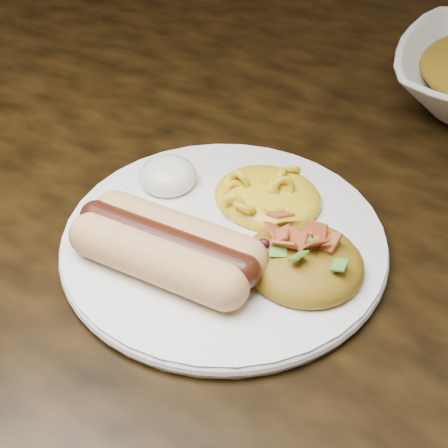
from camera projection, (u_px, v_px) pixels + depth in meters
The scene contains 6 objects.
table at pixel (207, 187), 0.70m from camera, with size 1.60×0.90×0.75m.
plate at pixel (224, 240), 0.48m from camera, with size 0.25×0.25×0.01m, color white.
hotdog at pixel (167, 246), 0.44m from camera, with size 0.12×0.07×0.03m.
mac_and_cheese at pixel (268, 184), 0.50m from camera, with size 0.09×0.08×0.03m, color yellow.
sour_cream at pixel (167, 169), 0.52m from camera, with size 0.05×0.05×0.03m, color white.
taco_salad at pixel (304, 254), 0.44m from camera, with size 0.09×0.08×0.04m.
Camera 1 is at (0.29, -0.47, 1.08)m, focal length 50.00 mm.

